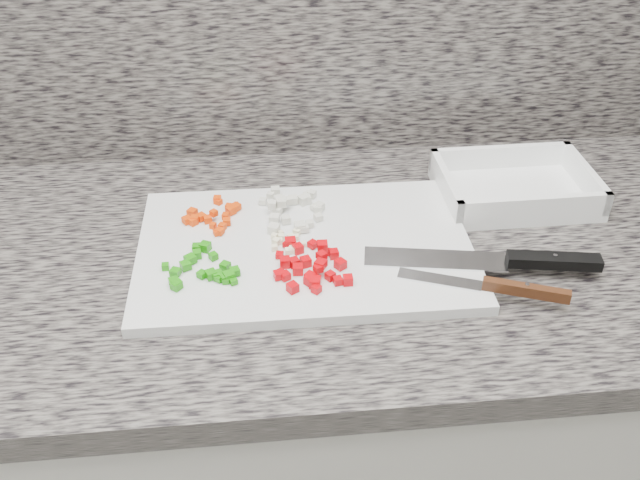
# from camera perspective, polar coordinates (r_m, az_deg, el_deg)

# --- Properties ---
(cabinet) EXTENTS (3.92, 0.62, 0.86)m
(cabinet) POSITION_cam_1_polar(r_m,az_deg,el_deg) (1.38, -4.47, -16.66)
(cabinet) COLOR beige
(cabinet) RESTS_ON ground
(countertop) EXTENTS (3.96, 0.64, 0.04)m
(countertop) POSITION_cam_1_polar(r_m,az_deg,el_deg) (1.07, -5.56, -1.63)
(countertop) COLOR #645E58
(countertop) RESTS_ON cabinet
(cutting_board) EXTENTS (0.49, 0.33, 0.02)m
(cutting_board) POSITION_cam_1_polar(r_m,az_deg,el_deg) (1.04, -1.21, -0.69)
(cutting_board) COLOR silver
(cutting_board) RESTS_ON countertop
(carrot_pile) EXTENTS (0.09, 0.10, 0.02)m
(carrot_pile) POSITION_cam_1_polar(r_m,az_deg,el_deg) (1.10, -8.46, 1.98)
(carrot_pile) COLOR #E43A04
(carrot_pile) RESTS_ON cutting_board
(onion_pile) EXTENTS (0.10, 0.12, 0.02)m
(onion_pile) POSITION_cam_1_polar(r_m,az_deg,el_deg) (1.10, -2.32, 2.60)
(onion_pile) COLOR beige
(onion_pile) RESTS_ON cutting_board
(green_pepper_pile) EXTENTS (0.11, 0.10, 0.01)m
(green_pepper_pile) POSITION_cam_1_polar(r_m,az_deg,el_deg) (0.99, -9.34, -2.26)
(green_pepper_pile) COLOR #1D860C
(green_pepper_pile) RESTS_ON cutting_board
(red_pepper_pile) EXTENTS (0.11, 0.12, 0.02)m
(red_pepper_pile) POSITION_cam_1_polar(r_m,az_deg,el_deg) (0.98, -0.85, -2.08)
(red_pepper_pile) COLOR #C5020A
(red_pepper_pile) RESTS_ON cutting_board
(garlic_pile) EXTENTS (0.05, 0.06, 0.01)m
(garlic_pile) POSITION_cam_1_polar(r_m,az_deg,el_deg) (1.03, -2.71, -0.11)
(garlic_pile) COLOR #F9EFC0
(garlic_pile) RESTS_ON cutting_board
(chef_knife) EXTENTS (0.33, 0.09, 0.02)m
(chef_knife) POSITION_cam_1_polar(r_m,az_deg,el_deg) (1.03, 15.16, -1.58)
(chef_knife) COLOR silver
(chef_knife) RESTS_ON cutting_board
(paring_knife) EXTENTS (0.22, 0.10, 0.02)m
(paring_knife) POSITION_cam_1_polar(r_m,az_deg,el_deg) (0.97, 14.48, -3.70)
(paring_knife) COLOR silver
(paring_knife) RESTS_ON cutting_board
(tray) EXTENTS (0.24, 0.18, 0.05)m
(tray) POSITION_cam_1_polar(r_m,az_deg,el_deg) (1.20, 15.30, 3.99)
(tray) COLOR white
(tray) RESTS_ON countertop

